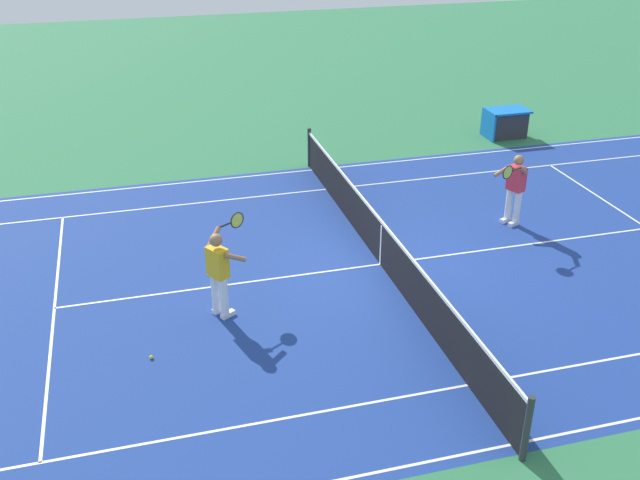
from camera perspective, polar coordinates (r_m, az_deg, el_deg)
The scene contains 8 objects.
ground_plane at distance 15.13m, azimuth 4.73°, elevation -1.89°, with size 60.00×60.00×0.00m, color #2D7247.
court_slab at distance 15.13m, azimuth 4.73°, elevation -1.89°, with size 24.20×11.40×0.00m, color navy.
court_line_markings at distance 15.13m, azimuth 4.73°, elevation -1.88°, with size 23.85×11.05×0.01m.
tennis_net at distance 14.90m, azimuth 4.80°, elevation -0.24°, with size 0.10×11.70×1.08m.
tennis_player_near at distance 13.09m, azimuth -7.84°, elevation -2.32°, with size 0.83×1.02×1.70m.
tennis_player_far at distance 17.01m, azimuth 14.92°, elevation 4.08°, with size 0.93×0.92×1.70m.
tennis_ball at distance 12.62m, azimuth -12.99°, elevation -8.87°, with size 0.07×0.07×0.07m, color #CCE01E.
equipment_cart_tarped at distance 23.06m, azimuth 14.21°, elevation 8.83°, with size 1.25×0.84×0.85m.
Camera 1 is at (4.70, 12.42, 7.25)m, focal length 41.15 mm.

